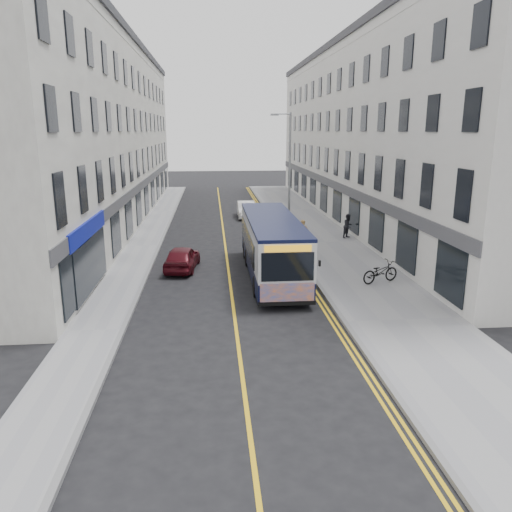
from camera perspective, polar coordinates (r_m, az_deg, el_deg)
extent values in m
plane|color=black|center=(19.29, -2.48, -6.86)|extent=(140.00, 140.00, 0.00)
cube|color=gray|center=(31.55, 7.88, 1.51)|extent=(4.50, 64.00, 0.12)
cube|color=gray|center=(31.05, -12.80, 1.08)|extent=(2.00, 64.00, 0.12)
cube|color=slate|center=(31.13, 3.84, 1.44)|extent=(0.18, 64.00, 0.13)
cube|color=slate|center=(30.93, -10.97, 1.13)|extent=(0.18, 64.00, 0.13)
cube|color=yellow|center=(30.78, -3.54, 1.19)|extent=(0.12, 64.00, 0.01)
cube|color=yellow|center=(31.08, 3.02, 1.32)|extent=(0.10, 64.00, 0.01)
cube|color=yellow|center=(31.10, 3.38, 1.32)|extent=(0.10, 64.00, 0.01)
cube|color=silver|center=(40.87, 12.71, 13.28)|extent=(6.00, 46.00, 13.00)
cube|color=silver|center=(39.84, -17.48, 12.97)|extent=(6.00, 46.00, 13.00)
cylinder|color=gray|center=(32.51, 3.85, 9.01)|extent=(0.14, 0.14, 8.00)
cylinder|color=gray|center=(32.32, 3.06, 15.92)|extent=(1.00, 0.08, 0.08)
cube|color=gray|center=(32.25, 2.14, 15.84)|extent=(0.50, 0.18, 0.12)
cube|color=black|center=(24.14, 1.82, -0.69)|extent=(2.26, 9.94, 0.81)
cube|color=silver|center=(23.86, 1.84, 2.14)|extent=(2.26, 9.94, 1.63)
cube|color=black|center=(23.69, 1.86, 4.24)|extent=(2.28, 9.94, 0.14)
cube|color=black|center=(24.31, -1.01, 1.94)|extent=(0.04, 7.77, 1.04)
cube|color=black|center=(24.58, 4.35, 2.04)|extent=(0.04, 7.77, 1.04)
cube|color=black|center=(19.08, 3.64, -1.25)|extent=(2.03, 0.04, 1.13)
cube|color=orange|center=(19.39, 3.59, -4.34)|extent=(2.12, 0.04, 0.86)
cube|color=orange|center=(18.89, 3.68, 0.85)|extent=(1.81, 0.04, 0.25)
cylinder|color=black|center=(21.27, 0.04, -3.52)|extent=(0.25, 0.90, 0.90)
cylinder|color=black|center=(21.54, 5.47, -3.36)|extent=(0.25, 0.90, 0.90)
cylinder|color=black|center=(26.03, -0.94, -0.20)|extent=(0.25, 0.90, 0.90)
cylinder|color=black|center=(26.25, 3.51, -0.10)|extent=(0.25, 0.90, 0.90)
cylinder|color=black|center=(27.60, -1.19, 0.64)|extent=(0.25, 0.90, 0.90)
cylinder|color=black|center=(27.81, 3.01, 0.73)|extent=(0.25, 0.90, 0.90)
imported|color=black|center=(23.51, 14.01, -1.77)|extent=(2.04, 1.34, 1.01)
imported|color=#9A7646|center=(29.45, 5.38, 2.49)|extent=(0.70, 0.54, 1.71)
imported|color=black|center=(32.85, 10.49, 3.40)|extent=(0.96, 0.94, 1.56)
imported|color=white|center=(40.75, -1.13, 5.34)|extent=(1.39, 3.92, 1.29)
imported|color=#4C0C15|center=(25.61, -8.44, -0.21)|extent=(1.91, 3.79, 1.24)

